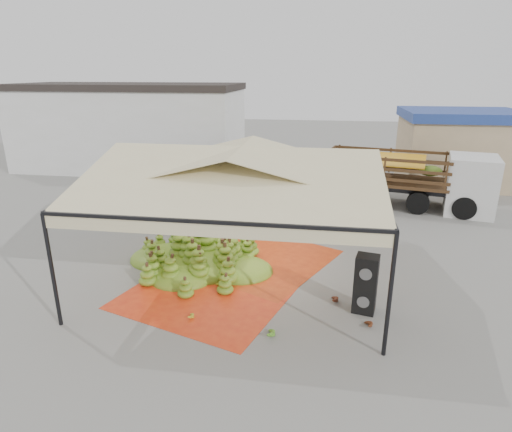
% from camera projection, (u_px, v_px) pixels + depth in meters
% --- Properties ---
extents(ground, '(90.00, 90.00, 0.00)m').
position_uv_depth(ground, '(243.00, 267.00, 14.10)').
color(ground, slate).
rests_on(ground, ground).
extents(canopy_tent, '(8.10, 8.10, 4.00)m').
position_uv_depth(canopy_tent, '(242.00, 169.00, 13.03)').
color(canopy_tent, black).
rests_on(canopy_tent, ground).
extents(building_white, '(14.30, 6.30, 5.40)m').
position_uv_depth(building_white, '(130.00, 127.00, 27.76)').
color(building_white, silver).
rests_on(building_white, ground).
extents(building_tan, '(6.30, 5.30, 4.10)m').
position_uv_depth(building_tan, '(458.00, 147.00, 24.14)').
color(building_tan, tan).
rests_on(building_tan, ground).
extents(tarp_left, '(5.52, 5.38, 0.01)m').
position_uv_depth(tarp_left, '(209.00, 293.00, 12.48)').
color(tarp_left, '#E14415').
rests_on(tarp_left, ground).
extents(tarp_right, '(5.76, 5.86, 0.01)m').
position_uv_depth(tarp_right, '(260.00, 258.00, 14.76)').
color(tarp_right, '#D14713').
rests_on(tarp_right, ground).
extents(banana_heap, '(5.88, 5.13, 1.11)m').
position_uv_depth(banana_heap, '(202.00, 250.00, 14.03)').
color(banana_heap, '#487117').
rests_on(banana_heap, ground).
extents(hand_yellow_a, '(0.40, 0.34, 0.17)m').
position_uv_depth(hand_yellow_a, '(188.00, 315.00, 11.20)').
color(hand_yellow_a, gold).
rests_on(hand_yellow_a, ground).
extents(hand_yellow_b, '(0.44, 0.37, 0.20)m').
position_uv_depth(hand_yellow_b, '(216.00, 282.00, 12.89)').
color(hand_yellow_b, gold).
rests_on(hand_yellow_b, ground).
extents(hand_red_a, '(0.49, 0.41, 0.22)m').
position_uv_depth(hand_red_a, '(332.00, 298.00, 11.98)').
color(hand_red_a, '#5C1F15').
rests_on(hand_red_a, ground).
extents(hand_red_b, '(0.49, 0.43, 0.19)m').
position_uv_depth(hand_red_b, '(366.00, 323.00, 10.81)').
color(hand_red_b, '#5C2B15').
rests_on(hand_red_b, ground).
extents(hand_green, '(0.50, 0.41, 0.22)m').
position_uv_depth(hand_green, '(267.00, 331.00, 10.45)').
color(hand_green, '#3D821B').
rests_on(hand_green, ground).
extents(hanging_bunches, '(4.74, 0.24, 0.20)m').
position_uv_depth(hanging_bunches, '(271.00, 189.00, 13.50)').
color(hanging_bunches, '#49801A').
rests_on(hanging_bunches, ground).
extents(speaker_stack, '(0.68, 0.62, 1.62)m').
position_uv_depth(speaker_stack, '(366.00, 284.00, 11.29)').
color(speaker_stack, black).
rests_on(speaker_stack, ground).
extents(banana_leaves, '(0.96, 1.36, 3.70)m').
position_uv_depth(banana_leaves, '(161.00, 236.00, 16.79)').
color(banana_leaves, '#377920').
rests_on(banana_leaves, ground).
extents(vendor, '(0.64, 0.53, 1.49)m').
position_uv_depth(vendor, '(273.00, 205.00, 18.16)').
color(vendor, gray).
rests_on(vendor, ground).
extents(truck_left, '(6.61, 3.55, 2.16)m').
position_uv_depth(truck_left, '(242.00, 175.00, 20.84)').
color(truck_left, '#482C18').
rests_on(truck_left, ground).
extents(truck_right, '(7.87, 4.18, 2.57)m').
position_uv_depth(truck_right, '(414.00, 174.00, 19.98)').
color(truck_right, '#442C16').
rests_on(truck_right, ground).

